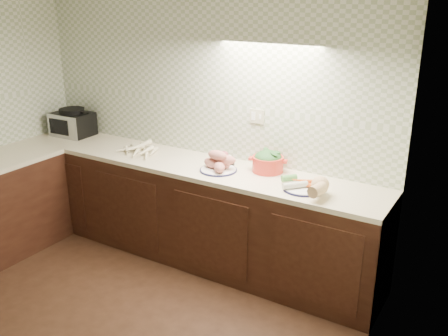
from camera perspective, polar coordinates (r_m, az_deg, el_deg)
The scene contains 8 objects.
room at distance 3.16m, azimuth -20.87°, elevation 5.62°, with size 3.60×3.60×2.60m.
counter at distance 4.46m, azimuth -17.73°, elevation -6.24°, with size 3.60×3.60×0.90m.
toaster_oven at distance 5.41m, azimuth -16.92°, elevation 4.96°, with size 0.41×0.32×0.28m.
parsnip_pile at distance 4.69m, azimuth -9.36°, elevation 2.10°, with size 0.42×0.35×0.07m.
sweet_potato_plate at distance 4.16m, azimuth -0.57°, elevation 0.56°, with size 0.32×0.31×0.18m.
onion_bowl at distance 4.31m, azimuth 0.16°, elevation 0.96°, with size 0.16×0.16×0.12m.
dutch_oven at distance 4.15m, azimuth 5.04°, elevation 0.75°, with size 0.33×0.32×0.18m.
veg_plate at distance 3.78m, azimuth 9.91°, elevation -1.96°, with size 0.46×0.33×0.14m.
Camera 1 is at (2.45, -1.87, 2.33)m, focal length 40.00 mm.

